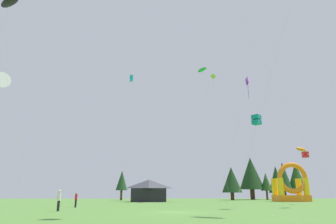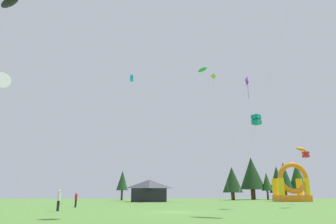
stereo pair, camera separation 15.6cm
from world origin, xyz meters
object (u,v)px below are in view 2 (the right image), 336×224
kite_teal_box (256,120)px  kite_red_box (306,155)px  person_midfield (76,199)px  inflatable_orange_dome (292,187)px  kite_black_parafoil (10,2)px  kite_green_parafoil (202,70)px  person_far_side (59,198)px  kite_orange_parafoil (301,149)px  kite_white_delta (0,83)px  kite_cyan_box (132,79)px  kite_purple_diamond (248,83)px  kite_lime_diamond (214,79)px  festival_tent (149,191)px

kite_teal_box → kite_red_box: (10.94, 10.68, -2.54)m
kite_red_box → person_midfield: bearing=-167.1°
kite_red_box → inflatable_orange_dome: size_ratio=1.05×
kite_black_parafoil → kite_green_parafoil: (23.78, 27.62, 5.31)m
kite_green_parafoil → person_far_side: (-18.10, -24.88, -23.83)m
kite_orange_parafoil → kite_white_delta: size_ratio=0.47×
kite_cyan_box → person_far_side: bearing=-102.4°
person_far_side → inflatable_orange_dome: 44.30m
kite_teal_box → kite_cyan_box: kite_cyan_box is taller
kite_black_parafoil → kite_purple_diamond: (25.59, 7.24, -5.18)m
kite_lime_diamond → kite_cyan_box: (-15.23, -1.55, -0.92)m
person_far_side → inflatable_orange_dome: inflatable_orange_dome is taller
kite_purple_diamond → person_far_side: 24.39m
kite_cyan_box → kite_white_delta: kite_cyan_box is taller
kite_teal_box → kite_green_parafoil: (-2.09, 21.51, 15.36)m
kite_purple_diamond → person_midfield: kite_purple_diamond is taller
kite_lime_diamond → kite_white_delta: bearing=-147.1°
kite_teal_box → kite_purple_diamond: 5.01m
kite_purple_diamond → person_midfield: size_ratio=9.29×
person_midfield → person_far_side: bearing=24.4°
kite_lime_diamond → kite_white_delta: (-28.66, -18.54, -8.42)m
kite_orange_parafoil → kite_green_parafoil: kite_green_parafoil is taller
kite_orange_parafoil → person_far_side: bearing=-168.5°
kite_lime_diamond → kite_green_parafoil: 4.23m
kite_white_delta → kite_purple_diamond: (28.76, 0.74, 0.83)m
kite_orange_parafoil → festival_tent: bearing=128.9°
kite_cyan_box → kite_red_box: bearing=-14.2°
kite_green_parafoil → person_midfield: kite_green_parafoil is taller
kite_cyan_box → kite_black_parafoil: 25.67m
kite_black_parafoil → kite_teal_box: bearing=13.3°
kite_black_parafoil → kite_red_box: bearing=24.5°
kite_red_box → inflatable_orange_dome: (3.68, 13.32, -4.50)m
kite_white_delta → festival_tent: 31.45m
kite_white_delta → inflatable_orange_dome: size_ratio=2.05×
kite_orange_parafoil → person_far_side: size_ratio=3.70×
kite_teal_box → inflatable_orange_dome: kite_teal_box is taller
inflatable_orange_dome → festival_tent: size_ratio=1.14×
kite_orange_parafoil → festival_tent: (-18.04, 22.35, -4.58)m
kite_lime_diamond → inflatable_orange_dome: size_ratio=3.21×
festival_tent → inflatable_orange_dome: bearing=-0.6°
kite_red_box → festival_tent: 27.34m
person_far_side → inflatable_orange_dome: (34.80, 27.37, 1.43)m
kite_cyan_box → inflatable_orange_dome: 36.10m
kite_red_box → kite_purple_diamond: size_ratio=0.50×
kite_lime_diamond → kite_black_parafoil: (-25.49, -25.04, -2.42)m
inflatable_orange_dome → festival_tent: bearing=179.4°
kite_cyan_box → kite_red_box: 30.79m
kite_teal_box → inflatable_orange_dome: bearing=58.7°
kite_teal_box → kite_green_parafoil: kite_green_parafoil is taller
kite_cyan_box → inflatable_orange_dome: (30.22, 6.62, -18.59)m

